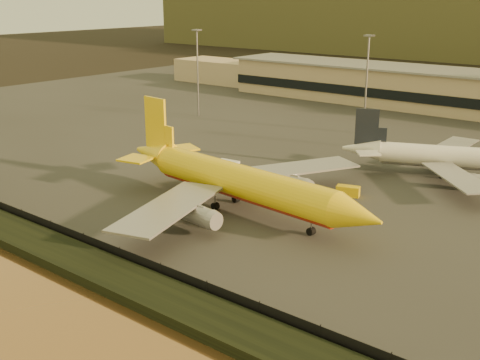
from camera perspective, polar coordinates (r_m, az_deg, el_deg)
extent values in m
plane|color=black|center=(94.49, -6.00, -4.99)|extent=(900.00, 900.00, 0.00)
cube|color=black|center=(84.14, -14.25, -7.85)|extent=(320.00, 7.00, 1.40)
cube|color=#2D2D2D|center=(172.11, 16.89, 4.64)|extent=(320.00, 220.00, 0.20)
cube|color=black|center=(86.08, -12.15, -6.67)|extent=(300.00, 0.05, 2.20)
cube|color=tan|center=(198.77, 20.41, 7.72)|extent=(160.00, 22.00, 12.00)
cube|color=black|center=(188.47, 19.25, 7.05)|extent=(160.00, 0.60, 3.00)
cube|color=gray|center=(197.93, 20.60, 9.51)|extent=(164.00, 24.00, 0.60)
cube|color=tan|center=(248.92, -0.63, 10.18)|extent=(50.00, 18.00, 9.00)
cylinder|color=slate|center=(180.98, -4.04, 9.98)|extent=(0.50, 0.50, 25.00)
cube|color=slate|center=(179.80, -4.12, 14.00)|extent=(2.20, 2.20, 0.40)
cylinder|color=slate|center=(160.49, 11.87, 8.72)|extent=(0.50, 0.50, 25.00)
cube|color=slate|center=(159.16, 12.16, 13.24)|extent=(2.20, 2.20, 0.40)
cube|color=brown|center=(449.59, 12.67, 15.89)|extent=(260.00, 160.00, 55.00)
cylinder|color=yellow|center=(100.56, 0.22, -0.16)|extent=(39.05, 9.38, 5.59)
cylinder|color=#B3200A|center=(100.86, 0.22, -0.69)|extent=(37.86, 8.05, 4.36)
cone|color=yellow|center=(86.88, 11.20, -3.38)|extent=(8.04, 6.30, 5.59)
cone|color=yellow|center=(117.95, -8.21, 2.51)|extent=(10.18, 6.51, 5.59)
cube|color=yellow|center=(115.71, -8.02, 5.36)|extent=(5.93, 1.03, 9.78)
cube|color=yellow|center=(119.57, -5.47, 3.03)|extent=(7.05, 7.02, 0.34)
cube|color=yellow|center=(112.98, -9.80, 2.00)|extent=(6.38, 6.33, 0.34)
cube|color=gray|center=(112.16, 5.15, 1.11)|extent=(17.89, 24.91, 0.34)
cylinder|color=gray|center=(108.29, 5.00, -0.33)|extent=(6.72, 3.69, 3.07)
cube|color=gray|center=(92.18, -6.75, -2.58)|extent=(14.02, 25.32, 0.34)
cylinder|color=gray|center=(92.95, -3.93, -3.34)|extent=(6.72, 3.69, 3.07)
cylinder|color=black|center=(93.03, 6.76, -4.85)|extent=(1.32, 1.09, 1.23)
cylinder|color=slate|center=(92.79, 6.77, -4.48)|extent=(0.21, 0.21, 2.51)
cylinder|color=black|center=(103.13, -2.36, -2.48)|extent=(1.32, 1.09, 1.23)
cylinder|color=slate|center=(102.91, -2.37, -2.14)|extent=(0.21, 0.21, 2.51)
cylinder|color=black|center=(106.42, -0.39, -1.82)|extent=(1.32, 1.09, 1.23)
cylinder|color=slate|center=(106.21, -0.39, -1.50)|extent=(0.21, 0.21, 2.51)
cylinder|color=white|center=(128.09, 20.09, 2.05)|extent=(30.26, 16.11, 4.31)
cylinder|color=gray|center=(128.28, 20.06, 1.73)|extent=(29.10, 14.90, 3.36)
cone|color=white|center=(127.89, 11.43, 2.90)|extent=(8.83, 7.00, 4.31)
cube|color=black|center=(126.76, 11.94, 4.95)|extent=(4.50, 2.17, 7.55)
cube|color=white|center=(131.89, 12.35, 3.43)|extent=(4.65, 4.46, 0.26)
cube|color=white|center=(123.53, 12.06, 2.51)|extent=(5.94, 5.92, 0.26)
cube|color=gray|center=(139.69, 19.42, 3.01)|extent=(6.38, 19.51, 0.26)
cylinder|color=gray|center=(137.32, 20.33, 2.17)|extent=(5.69, 4.21, 2.37)
cube|color=gray|center=(116.81, 19.97, 0.26)|extent=(17.99, 17.99, 0.26)
cylinder|color=gray|center=(120.11, 20.86, 0.03)|extent=(5.69, 4.21, 2.37)
cylinder|color=black|center=(126.94, 18.52, 0.38)|extent=(1.17, 1.07, 0.95)
cylinder|color=slate|center=(126.81, 18.55, 0.59)|extent=(0.23, 0.23, 1.94)
cylinder|color=black|center=(130.67, 18.47, 0.86)|extent=(1.17, 1.07, 0.95)
cylinder|color=slate|center=(130.54, 18.49, 1.06)|extent=(0.23, 0.23, 1.94)
cube|color=yellow|center=(111.49, 10.20, -1.03)|extent=(4.53, 3.05, 1.87)
cube|color=white|center=(125.70, -1.13, 1.40)|extent=(4.78, 2.55, 2.06)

